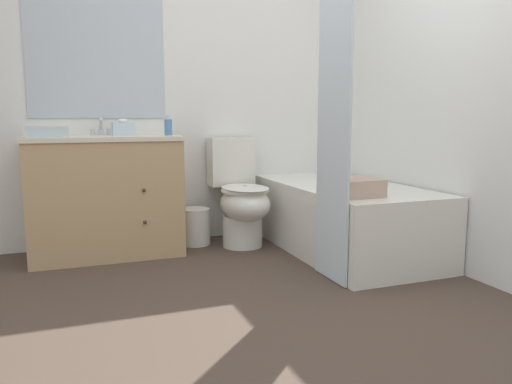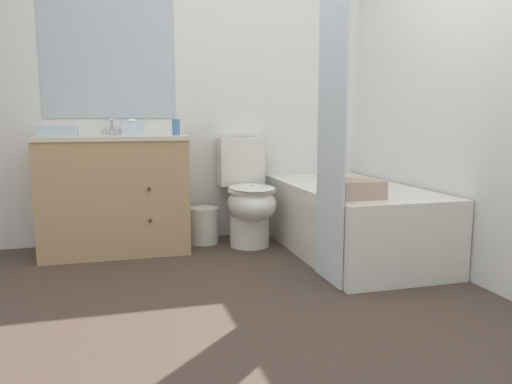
# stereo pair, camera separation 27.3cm
# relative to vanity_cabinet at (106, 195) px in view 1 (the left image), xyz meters

# --- Properties ---
(ground_plane) EXTENTS (14.00, 14.00, 0.00)m
(ground_plane) POSITION_rel_vanity_cabinet_xyz_m (0.74, -1.50, -0.42)
(ground_plane) COLOR #47382D
(wall_back) EXTENTS (8.00, 0.06, 2.50)m
(wall_back) POSITION_rel_vanity_cabinet_xyz_m (0.73, 0.28, 0.83)
(wall_back) COLOR silver
(wall_back) RESTS_ON ground_plane
(wall_right) EXTENTS (0.05, 2.76, 2.50)m
(wall_right) POSITION_rel_vanity_cabinet_xyz_m (2.01, -0.62, 0.83)
(wall_right) COLOR silver
(wall_right) RESTS_ON ground_plane
(vanity_cabinet) EXTENTS (1.02, 0.55, 0.83)m
(vanity_cabinet) POSITION_rel_vanity_cabinet_xyz_m (0.00, 0.00, 0.00)
(vanity_cabinet) COLOR tan
(vanity_cabinet) RESTS_ON ground_plane
(sink_faucet) EXTENTS (0.14, 0.12, 0.12)m
(sink_faucet) POSITION_rel_vanity_cabinet_xyz_m (-0.00, 0.18, 0.44)
(sink_faucet) COLOR silver
(sink_faucet) RESTS_ON vanity_cabinet
(toilet) EXTENTS (0.35, 0.66, 0.80)m
(toilet) POSITION_rel_vanity_cabinet_xyz_m (0.96, -0.09, -0.06)
(toilet) COLOR silver
(toilet) RESTS_ON ground_plane
(bathtub) EXTENTS (0.78, 1.53, 0.48)m
(bathtub) POSITION_rel_vanity_cabinet_xyz_m (1.59, -0.51, -0.18)
(bathtub) COLOR silver
(bathtub) RESTS_ON ground_plane
(shower_curtain) EXTENTS (0.02, 0.36, 1.95)m
(shower_curtain) POSITION_rel_vanity_cabinet_xyz_m (1.19, -1.04, 0.56)
(shower_curtain) COLOR silver
(shower_curtain) RESTS_ON ground_plane
(wastebasket) EXTENTS (0.23, 0.23, 0.27)m
(wastebasket) POSITION_rel_vanity_cabinet_xyz_m (0.64, 0.06, -0.28)
(wastebasket) COLOR silver
(wastebasket) RESTS_ON ground_plane
(tissue_box) EXTENTS (0.14, 0.15, 0.12)m
(tissue_box) POSITION_rel_vanity_cabinet_xyz_m (0.14, 0.03, 0.45)
(tissue_box) COLOR silver
(tissue_box) RESTS_ON vanity_cabinet
(soap_dispenser) EXTENTS (0.05, 0.05, 0.14)m
(soap_dispenser) POSITION_rel_vanity_cabinet_xyz_m (0.44, -0.04, 0.47)
(soap_dispenser) COLOR #4C7AB2
(soap_dispenser) RESTS_ON vanity_cabinet
(hand_towel_folded) EXTENTS (0.25, 0.15, 0.07)m
(hand_towel_folded) POSITION_rel_vanity_cabinet_xyz_m (-0.34, -0.11, 0.44)
(hand_towel_folded) COLOR silver
(hand_towel_folded) RESTS_ON vanity_cabinet
(bath_towel_folded) EXTENTS (0.26, 0.25, 0.11)m
(bath_towel_folded) POSITION_rel_vanity_cabinet_xyz_m (1.39, -0.98, 0.11)
(bath_towel_folded) COLOR tan
(bath_towel_folded) RESTS_ON bathtub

